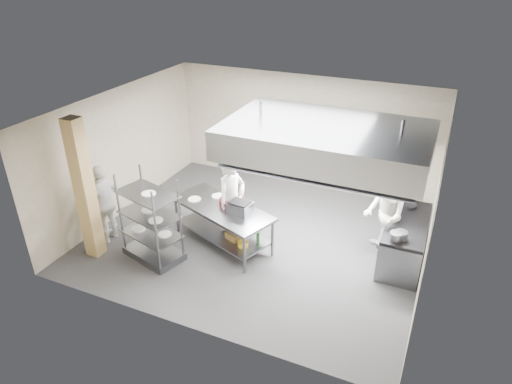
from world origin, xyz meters
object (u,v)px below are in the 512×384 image
at_px(chef_head, 232,201).
at_px(chef_plating, 105,203).
at_px(island, 223,225).
at_px(stockpot, 396,236).
at_px(cooking_range, 404,242).
at_px(pass_rack, 150,218).
at_px(griddle, 240,208).
at_px(chef_line, 384,215).

xyz_separation_m(chef_head, chef_plating, (-2.54, -1.05, -0.09)).
relative_size(island, stockpot, 9.83).
bearing_deg(stockpot, cooking_range, 80.36).
relative_size(island, chef_head, 1.19).
xyz_separation_m(island, cooking_range, (3.68, 1.00, -0.04)).
xyz_separation_m(pass_rack, griddle, (1.55, 0.97, 0.10)).
height_order(chef_plating, griddle, chef_plating).
height_order(island, chef_plating, chef_plating).
distance_m(island, chef_line, 3.37).
xyz_separation_m(cooking_range, chef_plating, (-6.08, -1.83, 0.47)).
height_order(cooking_range, chef_plating, chef_plating).
height_order(chef_head, chef_line, chef_line).
relative_size(chef_plating, stockpot, 7.50).
distance_m(pass_rack, griddle, 1.83).
xyz_separation_m(cooking_range, stockpot, (-0.13, -0.78, 0.56)).
bearing_deg(island, chef_plating, -140.24).
relative_size(cooking_range, griddle, 4.34).
distance_m(cooking_range, stockpot, 0.97).
xyz_separation_m(cooking_range, chef_line, (-0.48, -0.07, 0.56)).
distance_m(chef_head, chef_line, 3.15).
distance_m(cooking_range, chef_line, 0.74).
bearing_deg(island, chef_head, 77.81).
height_order(cooking_range, chef_line, chef_line).
bearing_deg(chef_line, chef_plating, -94.49).
height_order(pass_rack, cooking_range, pass_rack).
relative_size(chef_head, stockpot, 8.23).
xyz_separation_m(island, griddle, (0.44, -0.04, 0.57)).
xyz_separation_m(pass_rack, chef_head, (1.24, 1.22, 0.05)).
distance_m(chef_line, chef_plating, 5.87).
bearing_deg(griddle, chef_plating, -156.97).
xyz_separation_m(chef_line, chef_plating, (-5.60, -1.77, -0.10)).
distance_m(chef_head, stockpot, 3.41).
height_order(chef_head, griddle, chef_head).
relative_size(chef_line, griddle, 4.27).
height_order(pass_rack, griddle, pass_rack).
relative_size(cooking_range, stockpot, 8.44).
distance_m(island, griddle, 0.72).
bearing_deg(stockpot, griddle, -175.33).
bearing_deg(cooking_range, chef_line, -172.01).
relative_size(griddle, stockpot, 1.94).
bearing_deg(island, griddle, 15.36).
xyz_separation_m(island, chef_head, (0.13, 0.21, 0.52)).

